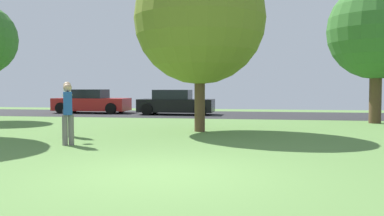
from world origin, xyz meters
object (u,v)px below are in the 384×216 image
oak_tree_center (377,31)px  person_thrower (67,106)px  frisbee_disc (67,95)px  oak_tree_left (200,19)px  parked_car_red (91,102)px  parked_car_black (175,103)px  person_catcher (68,111)px

oak_tree_center → person_thrower: size_ratio=3.53×
oak_tree_center → frisbee_disc: size_ratio=17.89×
oak_tree_center → oak_tree_left: 8.21m
frisbee_disc → parked_car_red: 13.25m
oak_tree_left → person_thrower: bearing=-151.0°
person_thrower → frisbee_disc: size_ratio=5.07×
oak_tree_left → person_thrower: 5.23m
oak_tree_center → parked_car_black: size_ratio=1.42×
person_catcher → frisbee_disc: person_catcher is taller
oak_tree_center → frisbee_disc: bearing=-142.9°
person_thrower → person_catcher: 2.06m
oak_tree_center → person_thrower: oak_tree_center is taller
person_catcher → parked_car_red: bearing=-5.6°
oak_tree_center → oak_tree_left: oak_tree_left is taller
oak_tree_left → person_catcher: 5.71m
oak_tree_center → person_catcher: oak_tree_center is taller
person_catcher → parked_car_black: person_catcher is taller
parked_car_black → oak_tree_center: bearing=-23.3°
parked_car_red → parked_car_black: parked_car_red is taller
oak_tree_center → person_thrower: (-10.63, -6.66, -2.95)m
oak_tree_center → parked_car_red: oak_tree_center is taller
person_catcher → parked_car_red: 14.17m
person_catcher → frisbee_disc: (-0.42, 0.84, 0.41)m
frisbee_disc → parked_car_black: bearing=87.1°
oak_tree_center → parked_car_red: 15.90m
oak_tree_center → frisbee_disc: 12.96m
oak_tree_center → person_catcher: (-9.71, -8.50, -3.00)m
parked_car_red → frisbee_disc: bearing=-69.2°
oak_tree_left → parked_car_black: size_ratio=1.45×
frisbee_disc → person_catcher: bearing=-63.1°
person_thrower → parked_car_black: size_ratio=0.40×
person_catcher → parked_car_black: (0.17, 12.60, -0.25)m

